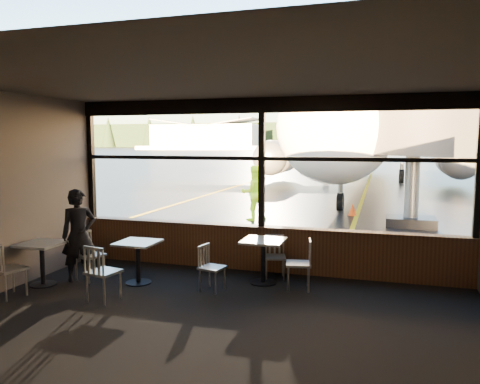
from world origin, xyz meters
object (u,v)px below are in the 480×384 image
at_px(cafe_table_left, 42,264).
at_px(chair_left_s, 9,270).
at_px(airliner, 364,92).
at_px(ground_crew, 254,193).
at_px(chair_near_n, 275,257).
at_px(cafe_table_mid, 138,263).
at_px(chair_near_w, 212,268).
at_px(cone_nose, 353,210).
at_px(chair_near_e, 298,264).
at_px(chair_mid_s, 104,273).
at_px(chair_mid_w, 90,256).
at_px(jet_bridge, 429,151).
at_px(passenger, 79,235).
at_px(cafe_table_near, 263,262).

xyz_separation_m(cafe_table_left, chair_left_s, (-0.08, -0.72, 0.08)).
height_order(airliner, ground_crew, airliner).
distance_m(cafe_table_left, chair_near_n, 4.32).
bearing_deg(ground_crew, cafe_table_mid, 56.49).
bearing_deg(chair_near_n, chair_left_s, 15.55).
distance_m(chair_near_w, cone_nose, 9.71).
distance_m(chair_near_e, chair_mid_s, 3.35).
height_order(cafe_table_mid, chair_mid_w, chair_mid_w).
xyz_separation_m(chair_near_n, chair_left_s, (-4.07, -2.36, 0.06)).
bearing_deg(jet_bridge, passenger, -133.31).
bearing_deg(chair_mid_s, passenger, 152.27).
xyz_separation_m(chair_near_e, chair_mid_w, (-3.90, -0.58, 0.01)).
relative_size(cafe_table_near, cafe_table_left, 1.04).
bearing_deg(chair_near_w, cafe_table_mid, -79.26).
bearing_deg(cafe_table_left, chair_near_e, 13.99).
height_order(cafe_table_left, passenger, passenger).
bearing_deg(jet_bridge, chair_left_s, -131.13).
relative_size(jet_bridge, chair_mid_w, 11.62).
bearing_deg(chair_mid_s, chair_near_w, 44.77).
height_order(chair_mid_s, cone_nose, chair_mid_s).
xyz_separation_m(chair_left_s, cone_nose, (5.03, 10.84, -0.27)).
relative_size(chair_near_w, chair_near_n, 0.98).
bearing_deg(chair_near_n, ground_crew, -85.97).
bearing_deg(jet_bridge, chair_near_e, -112.33).
relative_size(cafe_table_left, chair_mid_s, 0.83).
relative_size(cafe_table_left, chair_near_n, 0.95).
distance_m(cafe_table_near, chair_near_w, 1.02).
bearing_deg(cafe_table_mid, ground_crew, 88.53).
distance_m(chair_near_w, ground_crew, 7.64).
height_order(chair_mid_w, cone_nose, chair_mid_w).
bearing_deg(chair_left_s, passenger, 80.16).
bearing_deg(cone_nose, ground_crew, -147.30).
bearing_deg(ground_crew, chair_near_e, 79.24).
relative_size(chair_near_e, cone_nose, 2.14).
bearing_deg(cafe_table_mid, airliner, 82.55).
height_order(chair_near_n, chair_mid_s, chair_mid_s).
height_order(jet_bridge, chair_near_e, jet_bridge).
bearing_deg(chair_near_e, jet_bridge, -32.71).
bearing_deg(cafe_table_left, cafe_table_near, 18.55).
xyz_separation_m(jet_bridge, ground_crew, (-5.38, 0.49, -1.45)).
bearing_deg(passenger, cafe_table_mid, -39.39).
distance_m(cafe_table_left, chair_near_w, 3.15).
xyz_separation_m(cafe_table_mid, chair_mid_s, (-0.06, -1.03, 0.09)).
distance_m(jet_bridge, cafe_table_mid, 9.17).
xyz_separation_m(chair_mid_s, passenger, (-1.10, 0.89, 0.39)).
bearing_deg(passenger, jet_bridge, 0.27).
relative_size(chair_mid_w, chair_left_s, 0.98).
bearing_deg(chair_near_w, jet_bridge, 161.04).
height_order(chair_near_w, cone_nose, chair_near_w).
height_order(chair_near_n, chair_mid_w, chair_mid_w).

